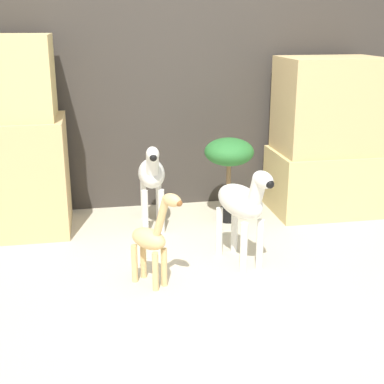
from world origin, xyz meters
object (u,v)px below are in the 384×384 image
Objects in this scene: zebra_right at (243,203)px; potted_palm_front at (229,156)px; zebra_left at (152,175)px; giraffe_figurine at (152,239)px.

zebra_right reaches higher than potted_palm_front.
zebra_left reaches higher than giraffe_figurine.
zebra_left is at bearing 83.61° from giraffe_figurine.
potted_palm_front is at bearing 82.09° from zebra_right.
zebra_right is 0.88m from zebra_left.
zebra_right is at bearing 17.80° from giraffe_figurine.
potted_palm_front is at bearing 2.79° from zebra_left.
giraffe_figurine is 0.92× the size of potted_palm_front.
zebra_right is 1.02× the size of potted_palm_front.
zebra_right is at bearing -97.91° from potted_palm_front.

